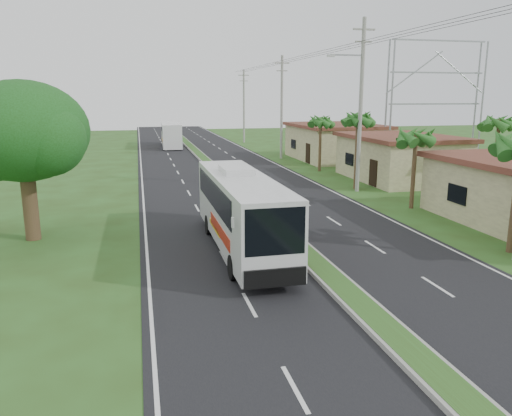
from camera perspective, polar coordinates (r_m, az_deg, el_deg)
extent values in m
plane|color=#2F4619|center=(17.88, 10.41, -9.83)|extent=(180.00, 180.00, 0.00)
cube|color=black|center=(36.37, -2.18, 1.95)|extent=(14.00, 160.00, 0.02)
cube|color=gray|center=(36.35, -2.18, 2.08)|extent=(1.20, 160.00, 0.17)
cube|color=#2F4619|center=(36.34, -2.18, 2.22)|extent=(0.95, 160.00, 0.02)
cube|color=silver|center=(35.73, -12.79, 1.43)|extent=(0.12, 160.00, 0.01)
cube|color=silver|center=(38.20, 7.74, 2.35)|extent=(0.12, 160.00, 0.01)
cube|color=tan|center=(42.82, 16.06, 5.35)|extent=(7.00, 10.00, 3.35)
cube|color=#532E1D|center=(42.64, 16.21, 7.80)|extent=(7.60, 10.60, 0.32)
cube|color=tan|center=(55.38, 9.00, 7.33)|extent=(8.00, 11.00, 3.50)
cube|color=#532E1D|center=(55.24, 9.07, 9.30)|extent=(8.60, 11.60, 0.32)
cylinder|color=#473321|center=(31.87, 17.57, 4.02)|extent=(0.26, 0.26, 4.60)
cylinder|color=#473321|center=(37.70, 11.41, 6.23)|extent=(0.26, 0.26, 5.40)
cylinder|color=#473321|center=(46.20, 7.33, 7.15)|extent=(0.26, 0.26, 4.80)
cylinder|color=#473321|center=(38.90, 25.70, 5.27)|extent=(0.26, 0.26, 5.20)
cylinder|color=#473321|center=(26.05, -24.45, 0.96)|extent=(0.70, 0.70, 4.00)
ellipsoid|color=#194412|center=(25.66, -25.11, 7.97)|extent=(6.00, 6.00, 4.68)
sphere|color=#194412|center=(24.48, -22.74, 7.30)|extent=(3.40, 3.40, 3.40)
cylinder|color=gray|center=(36.46, 11.86, 11.20)|extent=(0.28, 0.28, 12.00)
cube|color=gray|center=(36.71, 12.25, 19.33)|extent=(1.60, 0.12, 0.12)
cube|color=gray|center=(36.62, 12.19, 18.09)|extent=(1.20, 0.10, 0.10)
cube|color=gray|center=(36.06, 10.32, 16.82)|extent=(2.40, 0.10, 0.10)
cylinder|color=gray|center=(55.25, 2.95, 11.35)|extent=(0.28, 0.28, 11.00)
cube|color=gray|center=(55.34, 3.01, 16.22)|extent=(1.60, 0.12, 0.12)
cube|color=gray|center=(55.30, 3.00, 15.39)|extent=(1.20, 0.10, 0.10)
cylinder|color=gray|center=(74.68, -1.39, 11.52)|extent=(0.28, 0.28, 10.50)
cube|color=gray|center=(74.72, -1.41, 14.93)|extent=(1.60, 0.12, 0.12)
cube|color=gray|center=(74.69, -1.41, 14.32)|extent=(1.20, 0.10, 0.10)
cylinder|color=gray|center=(50.54, 15.21, 11.38)|extent=(0.18, 0.18, 12.00)
cylinder|color=gray|center=(55.95, 24.44, 10.79)|extent=(0.18, 0.18, 12.00)
cylinder|color=gray|center=(51.43, 14.68, 11.42)|extent=(0.18, 0.18, 12.00)
cylinder|color=gray|center=(56.75, 23.82, 10.85)|extent=(0.18, 0.18, 12.00)
cube|color=gray|center=(53.50, 19.77, 11.13)|extent=(10.00, 0.14, 0.14)
cube|color=gray|center=(53.54, 20.02, 14.33)|extent=(10.00, 0.14, 0.14)
cube|color=gray|center=(53.75, 20.27, 17.52)|extent=(10.00, 0.14, 0.14)
cube|color=silver|center=(22.04, -1.68, -0.15)|extent=(2.36, 11.18, 2.93)
cube|color=black|center=(22.45, -1.98, 1.76)|extent=(2.41, 8.95, 1.17)
cube|color=black|center=(16.72, 2.17, -2.69)|extent=(2.10, 0.15, 1.64)
cube|color=#B0240E|center=(21.12, -1.06, -2.36)|extent=(2.39, 4.85, 0.51)
cube|color=yellow|center=(22.51, -1.81, -2.04)|extent=(2.39, 2.80, 0.23)
cube|color=silver|center=(22.83, -2.28, 4.37)|extent=(1.31, 2.24, 0.26)
cylinder|color=black|center=(18.90, -2.60, -6.80)|extent=(0.30, 0.97, 0.97)
cylinder|color=black|center=(19.38, 3.56, -6.31)|extent=(0.30, 0.97, 0.97)
cylinder|color=black|center=(25.06, -5.41, -1.93)|extent=(0.30, 0.97, 0.97)
cylinder|color=black|center=(25.42, -0.71, -1.66)|extent=(0.30, 0.97, 0.97)
cube|color=white|center=(69.18, -9.69, 8.29)|extent=(2.72, 11.10, 3.07)
cube|color=black|center=(69.59, -9.73, 9.07)|extent=(2.69, 8.22, 1.04)
cube|color=orange|center=(68.27, -9.64, 7.74)|extent=(2.60, 5.35, 0.34)
cylinder|color=black|center=(64.72, -10.44, 6.88)|extent=(0.31, 0.93, 0.92)
cylinder|color=black|center=(64.79, -8.56, 6.96)|extent=(0.31, 0.93, 0.92)
cylinder|color=black|center=(73.31, -10.60, 7.54)|extent=(0.31, 0.93, 0.92)
cylinder|color=black|center=(73.38, -8.93, 7.60)|extent=(0.31, 0.93, 0.92)
imported|color=black|center=(18.83, 2.39, -6.92)|extent=(1.60, 0.71, 0.93)
imported|color=maroon|center=(18.53, 2.42, -4.08)|extent=(0.72, 0.54, 1.79)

